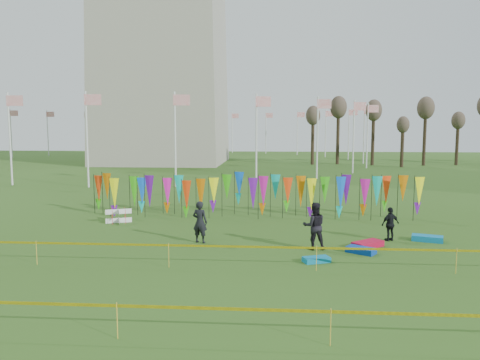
# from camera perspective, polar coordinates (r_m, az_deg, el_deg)

# --- Properties ---
(ground) EXTENTS (160.00, 160.00, 0.00)m
(ground) POSITION_cam_1_polar(r_m,az_deg,el_deg) (18.82, -0.79, -9.07)
(ground) COLOR #2A4A14
(ground) RESTS_ON ground
(flagpole_ring) EXTENTS (57.40, 56.16, 8.00)m
(flagpole_ring) POSITION_cam_1_polar(r_m,az_deg,el_deg) (67.88, -9.15, 5.49)
(flagpole_ring) COLOR silver
(flagpole_ring) RESTS_ON ground
(banner_row) EXTENTS (18.64, 0.64, 2.31)m
(banner_row) POSITION_cam_1_polar(r_m,az_deg,el_deg) (26.32, 1.31, -1.41)
(banner_row) COLOR black
(banner_row) RESTS_ON ground
(caution_tape_near) EXTENTS (26.00, 0.02, 0.90)m
(caution_tape_near) POSITION_cam_1_polar(r_m,az_deg,el_deg) (16.81, -2.12, -8.21)
(caution_tape_near) COLOR #EFE105
(caution_tape_near) RESTS_ON ground
(caution_tape_far) EXTENTS (26.00, 0.02, 0.90)m
(caution_tape_far) POSITION_cam_1_polar(r_m,az_deg,el_deg) (11.41, -5.37, -15.46)
(caution_tape_far) COLOR #EFE105
(caution_tape_far) RESTS_ON ground
(box_kite) EXTENTS (0.68, 0.68, 0.76)m
(box_kite) POSITION_cam_1_polar(r_m,az_deg,el_deg) (25.52, -14.57, -4.27)
(box_kite) COLOR red
(box_kite) RESTS_ON ground
(person_left) EXTENTS (0.78, 0.66, 1.84)m
(person_left) POSITION_cam_1_polar(r_m,az_deg,el_deg) (20.56, -4.90, -5.12)
(person_left) COLOR black
(person_left) RESTS_ON ground
(person_mid) EXTENTS (1.01, 0.68, 1.96)m
(person_mid) POSITION_cam_1_polar(r_m,az_deg,el_deg) (19.63, 9.04, -5.55)
(person_mid) COLOR black
(person_mid) RESTS_ON ground
(person_right) EXTENTS (1.02, 0.83, 1.51)m
(person_right) POSITION_cam_1_polar(r_m,az_deg,el_deg) (21.90, 17.85, -5.13)
(person_right) COLOR black
(person_right) RESTS_ON ground
(kite_bag_turquoise) EXTENTS (1.10, 0.81, 0.20)m
(kite_bag_turquoise) POSITION_cam_1_polar(r_m,az_deg,el_deg) (18.00, 9.30, -9.55)
(kite_bag_turquoise) COLOR #0B7AA9
(kite_bag_turquoise) RESTS_ON ground
(kite_bag_blue) EXTENTS (1.25, 1.11, 0.23)m
(kite_bag_blue) POSITION_cam_1_polar(r_m,az_deg,el_deg) (19.62, 14.52, -8.28)
(kite_bag_blue) COLOR #0A3CA5
(kite_bag_blue) RESTS_ON ground
(kite_bag_red) EXTENTS (1.47, 1.35, 0.25)m
(kite_bag_red) POSITION_cam_1_polar(r_m,az_deg,el_deg) (20.60, 15.30, -7.56)
(kite_bag_red) COLOR #B90C30
(kite_bag_red) RESTS_ON ground
(kite_bag_teal) EXTENTS (1.43, 1.01, 0.25)m
(kite_bag_teal) POSITION_cam_1_polar(r_m,az_deg,el_deg) (22.51, 21.87, -6.62)
(kite_bag_teal) COLOR #0C79B5
(kite_bag_teal) RESTS_ON ground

